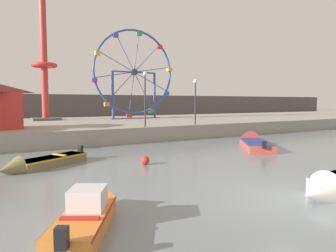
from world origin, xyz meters
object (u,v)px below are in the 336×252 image
Objects in this scene: ferris_wheel_blue_frame at (134,74)px; promenade_lamp_near at (195,95)px; promenade_lamp_far at (145,91)px; motorboat_olive_wood at (39,163)px; motorboat_orange_hull at (90,211)px; drop_tower_red_tower at (44,57)px; mooring_buoy_orange at (145,160)px; motorboat_faded_red at (253,143)px.

ferris_wheel_blue_frame is 2.66× the size of promenade_lamp_near.
promenade_lamp_far is (-4.05, -11.43, -2.40)m from ferris_wheel_blue_frame.
promenade_lamp_near is (13.21, 6.10, 3.48)m from motorboat_olive_wood.
motorboat_olive_wood is 7.75m from motorboat_orange_hull.
mooring_buoy_orange is (1.74, -21.11, -7.66)m from drop_tower_red_tower.
mooring_buoy_orange is (4.73, -1.77, -0.02)m from motorboat_olive_wood.
ferris_wheel_blue_frame is at bearing 3.59° from motorboat_orange_hull.
ferris_wheel_blue_frame is at bearing 70.49° from promenade_lamp_far.
promenade_lamp_near is at bearing 0.85° from promenade_lamp_far.
drop_tower_red_tower reaches higher than motorboat_olive_wood.
motorboat_olive_wood is at bearing -125.56° from ferris_wheel_blue_frame.
promenade_lamp_far is (-4.78, -0.07, 0.23)m from promenade_lamp_near.
mooring_buoy_orange is at bearing -111.95° from ferris_wheel_blue_frame.
drop_tower_red_tower is 37.13× the size of mooring_buoy_orange.
motorboat_olive_wood is at bearing -98.80° from drop_tower_red_tower.
motorboat_orange_hull is 0.36× the size of ferris_wheel_blue_frame.
motorboat_orange_hull is at bearing -95.65° from drop_tower_red_tower.
ferris_wheel_blue_frame is 0.63× the size of drop_tower_red_tower.
motorboat_olive_wood is 11.01m from promenade_lamp_far.
promenade_lamp_far reaches higher than motorboat_olive_wood.
ferris_wheel_blue_frame reaches higher than motorboat_faded_red.
promenade_lamp_near is at bearing -13.61° from motorboat_orange_hull.
motorboat_olive_wood is 1.03× the size of promenade_lamp_far.
motorboat_orange_hull reaches higher than motorboat_olive_wood.
drop_tower_red_tower is at bearing 127.63° from promenade_lamp_near.
motorboat_orange_hull is 16.39m from promenade_lamp_far.
motorboat_orange_hull reaches higher than mooring_buoy_orange.
ferris_wheel_blue_frame is at bearing -11.26° from drop_tower_red_tower.
ferris_wheel_blue_frame is at bearing -155.09° from motorboat_olive_wood.
motorboat_faded_red is 1.24× the size of promenade_lamp_far.
promenade_lamp_near is at bearing 175.25° from motorboat_olive_wood.
motorboat_olive_wood is at bearing 31.70° from motorboat_orange_hull.
promenade_lamp_far reaches higher than motorboat_faded_red.
drop_tower_red_tower is (-11.01, 19.27, 7.62)m from motorboat_faded_red.
motorboat_orange_hull is 7.43m from mooring_buoy_orange.
motorboat_faded_red is at bearing 150.79° from motorboat_olive_wood.
motorboat_orange_hull is (-13.69, -7.82, 0.05)m from motorboat_faded_red.
mooring_buoy_orange is (-3.70, -7.79, -3.73)m from promenade_lamp_far.
drop_tower_red_tower is 14.91m from promenade_lamp_far.
motorboat_orange_hull is 0.87× the size of promenade_lamp_far.
drop_tower_red_tower is 17.24m from promenade_lamp_near.
motorboat_olive_wood is 1.14× the size of promenade_lamp_near.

